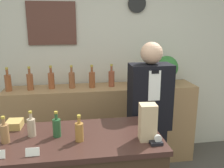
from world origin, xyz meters
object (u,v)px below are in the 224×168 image
object	(u,v)px
paper_bag	(148,122)
tape_dispenser	(157,141)
potted_plant	(166,68)
shopkeeper	(149,122)

from	to	relation	value
paper_bag	tape_dispenser	xyz separation A→B (m)	(0.05, -0.08, -0.12)
potted_plant	paper_bag	xyz separation A→B (m)	(-0.65, -1.33, -0.13)
paper_bag	tape_dispenser	world-z (taller)	paper_bag
paper_bag	tape_dispenser	size ratio (longest dim) A/B	3.10
potted_plant	tape_dispenser	world-z (taller)	potted_plant
potted_plant	paper_bag	bearing A→B (deg)	-115.95
shopkeeper	paper_bag	size ratio (longest dim) A/B	5.83
shopkeeper	potted_plant	distance (m)	0.91
shopkeeper	tape_dispenser	xyz separation A→B (m)	(-0.17, -0.72, 0.17)
potted_plant	tape_dispenser	size ratio (longest dim) A/B	4.08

